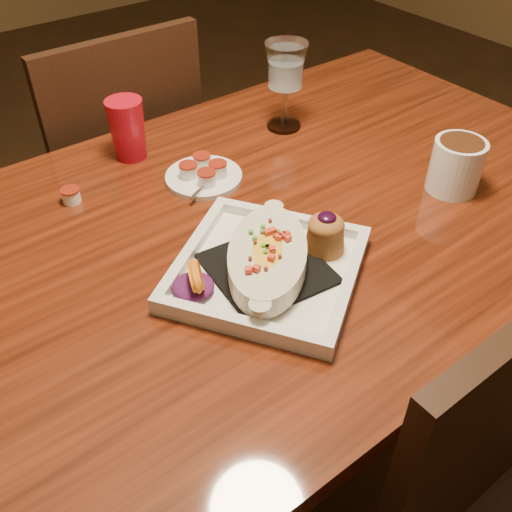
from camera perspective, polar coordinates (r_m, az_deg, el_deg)
floor at (r=1.61m, az=0.13°, el=-18.05°), size 7.00×7.00×0.00m
table at (r=1.10m, az=0.18°, el=-0.16°), size 1.50×0.90×0.75m
chair_far at (r=1.63m, az=-13.49°, el=7.55°), size 0.42×0.42×0.93m
plate at (r=0.90m, az=1.58°, el=-0.43°), size 0.39×0.39×0.08m
coffee_mug at (r=1.15m, az=19.48°, el=8.76°), size 0.14×0.10×0.10m
goblet at (r=1.27m, az=2.99°, el=18.03°), size 0.09×0.09×0.19m
saucer at (r=1.14m, az=-5.24°, el=8.08°), size 0.15×0.15×0.10m
creamer_loose at (r=1.12m, az=-18.01°, el=5.78°), size 0.04×0.04×0.03m
red_tumbler at (r=1.21m, az=-12.72°, el=12.26°), size 0.08×0.08×0.13m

